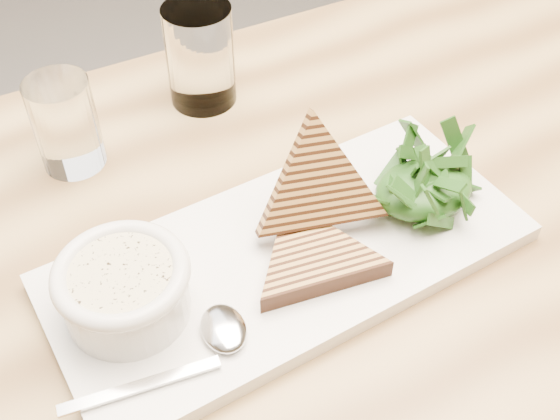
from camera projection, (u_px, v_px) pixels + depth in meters
name	position (u px, v px, depth m)	size (l,w,h in m)	color
table_top	(283.00, 306.00, 0.63)	(1.22, 0.82, 0.04)	tan
table_leg_br	(480.00, 180.00, 1.28)	(0.06, 0.06, 0.70)	tan
platter	(289.00, 256.00, 0.63)	(0.43, 0.19, 0.02)	white
soup_bowl	(126.00, 295.00, 0.57)	(0.10, 0.10, 0.04)	white
soup	(121.00, 275.00, 0.55)	(0.09, 0.09, 0.01)	beige
bowl_rim	(121.00, 273.00, 0.55)	(0.11, 0.11, 0.01)	white
sandwich_flat	(313.00, 258.00, 0.61)	(0.14, 0.14, 0.02)	#B48341
sandwich_lean	(319.00, 187.00, 0.62)	(0.14, 0.14, 0.08)	#B48341
salad_base	(424.00, 189.00, 0.66)	(0.10, 0.08, 0.04)	black
arugula_pile	(425.00, 183.00, 0.65)	(0.11, 0.10, 0.05)	#30691E
spoon_bowl	(224.00, 328.00, 0.56)	(0.04, 0.05, 0.01)	silver
spoon_handle	(141.00, 386.00, 0.53)	(0.12, 0.01, 0.00)	silver
glass_near	(66.00, 124.00, 0.70)	(0.06, 0.06, 0.10)	white
glass_far	(200.00, 56.00, 0.77)	(0.08, 0.08, 0.12)	white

